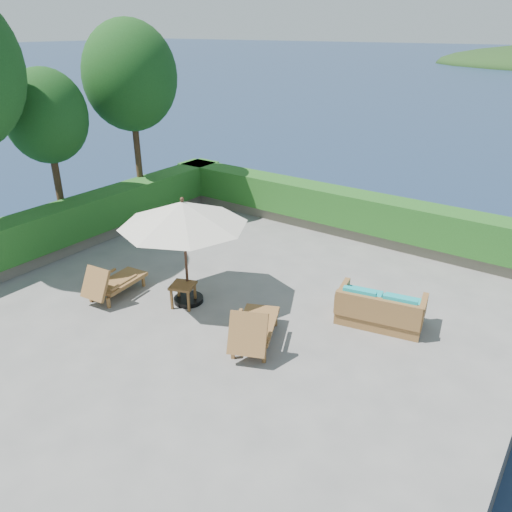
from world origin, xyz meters
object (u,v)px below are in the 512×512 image
Objects in this scene: lounge_right at (254,328)px; side_table at (183,288)px; patio_umbrella at (183,215)px; lounge_left at (112,282)px; wicker_loveseat at (380,310)px.

side_table is (-2.19, 0.35, 0.03)m from lounge_right.
patio_umbrella is 2.50m from lounge_left.
patio_umbrella is at bearing 102.79° from side_table.
side_table is (0.05, -0.20, -1.68)m from patio_umbrella.
lounge_left reaches higher than wicker_loveseat.
lounge_right is 2.76m from wicker_loveseat.
patio_umbrella reaches higher than side_table.
patio_umbrella is 4.47× the size of side_table.
wicker_loveseat is (5.53, 2.46, -0.04)m from lounge_left.
patio_umbrella reaches higher than wicker_loveseat.
lounge_right is 0.98× the size of wicker_loveseat.
patio_umbrella reaches higher than lounge_right.
lounge_left is 0.85× the size of wicker_loveseat.
wicker_loveseat is (3.94, 1.62, -1.78)m from patio_umbrella.
side_table is at bearing 14.98° from lounge_left.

